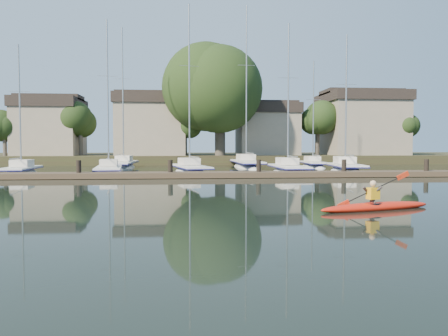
{
  "coord_description": "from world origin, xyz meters",
  "views": [
    {
      "loc": [
        -1.95,
        -15.43,
        2.19
      ],
      "look_at": [
        -0.31,
        3.4,
        1.2
      ],
      "focal_mm": 35.0,
      "sensor_mm": 36.0,
      "label": 1
    }
  ],
  "objects": [
    {
      "name": "ground",
      "position": [
        0.0,
        0.0,
        0.0
      ],
      "size": [
        160.0,
        160.0,
        0.0
      ],
      "primitive_type": "plane",
      "color": "black",
      "rests_on": "ground"
    },
    {
      "name": "sailboat_3",
      "position": [
        6.05,
        18.1,
        -0.19
      ],
      "size": [
        2.11,
        8.02,
        12.93
      ],
      "rotation": [
        0.0,
        0.0,
        0.0
      ],
      "color": "white",
      "rests_on": "ground"
    },
    {
      "name": "kayak",
      "position": [
        4.44,
        -1.28,
        0.17
      ],
      "size": [
        4.39,
        1.77,
        1.41
      ],
      "rotation": [
        0.0,
        0.0,
        0.28
      ],
      "color": "red",
      "rests_on": "ground"
    },
    {
      "name": "sailboat_4",
      "position": [
        11.11,
        19.27,
        -0.2
      ],
      "size": [
        3.13,
        7.59,
        12.52
      ],
      "rotation": [
        0.0,
        0.0,
        -0.13
      ],
      "color": "white",
      "rests_on": "ground"
    },
    {
      "name": "sailboat_0",
      "position": [
        -14.28,
        18.3,
        -0.18
      ],
      "size": [
        2.36,
        6.95,
        10.85
      ],
      "rotation": [
        0.0,
        0.0,
        0.07
      ],
      "color": "white",
      "rests_on": "ground"
    },
    {
      "name": "sailboat_2",
      "position": [
        -1.61,
        19.12,
        -0.18
      ],
      "size": [
        3.77,
        8.99,
        14.5
      ],
      "rotation": [
        0.0,
        0.0,
        0.2
      ],
      "color": "white",
      "rests_on": "ground"
    },
    {
      "name": "sailboat_5",
      "position": [
        -7.98,
        27.33,
        -0.18
      ],
      "size": [
        2.23,
        8.94,
        14.74
      ],
      "rotation": [
        0.0,
        0.0,
        -0.02
      ],
      "color": "white",
      "rests_on": "ground"
    },
    {
      "name": "sailboat_6",
      "position": [
        4.05,
        27.35,
        -0.2
      ],
      "size": [
        2.55,
        10.9,
        17.24
      ],
      "rotation": [
        0.0,
        0.0,
        0.03
      ],
      "color": "white",
      "rests_on": "ground"
    },
    {
      "name": "sailboat_7",
      "position": [
        10.69,
        27.0,
        -0.17
      ],
      "size": [
        2.25,
        7.33,
        11.68
      ],
      "rotation": [
        0.0,
        0.0,
        -0.05
      ],
      "color": "white",
      "rests_on": "ground"
    },
    {
      "name": "shore",
      "position": [
        1.61,
        40.29,
        3.23
      ],
      "size": [
        90.0,
        25.25,
        12.75
      ],
      "color": "#32381C",
      "rests_on": "ground"
    },
    {
      "name": "dock",
      "position": [
        0.0,
        14.0,
        0.2
      ],
      "size": [
        34.0,
        2.0,
        1.8
      ],
      "color": "#4D3A2C",
      "rests_on": "ground"
    },
    {
      "name": "sailboat_1",
      "position": [
        -7.79,
        18.17,
        -0.17
      ],
      "size": [
        2.91,
        8.01,
        12.8
      ],
      "rotation": [
        0.0,
        0.0,
        0.13
      ],
      "color": "white",
      "rests_on": "ground"
    }
  ]
}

